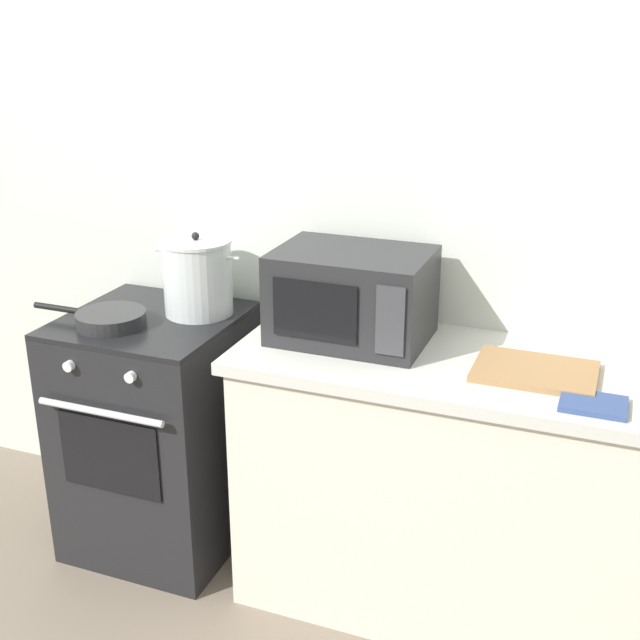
# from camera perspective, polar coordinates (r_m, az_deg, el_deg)

# --- Properties ---
(back_wall) EXTENTS (4.40, 0.10, 2.50)m
(back_wall) POSITION_cam_1_polar(r_m,az_deg,el_deg) (2.92, 2.56, 7.00)
(back_wall) COLOR silver
(back_wall) RESTS_ON ground_plane
(lower_cabinet_right) EXTENTS (1.64, 0.56, 0.88)m
(lower_cabinet_right) POSITION_cam_1_polar(r_m,az_deg,el_deg) (2.80, 11.86, -12.24)
(lower_cabinet_right) COLOR beige
(lower_cabinet_right) RESTS_ON ground_plane
(countertop_right) EXTENTS (1.70, 0.60, 0.04)m
(countertop_right) POSITION_cam_1_polar(r_m,az_deg,el_deg) (2.58, 12.60, -3.63)
(countertop_right) COLOR beige
(countertop_right) RESTS_ON lower_cabinet_right
(stove) EXTENTS (0.60, 0.64, 0.92)m
(stove) POSITION_cam_1_polar(r_m,az_deg,el_deg) (3.16, -11.23, -7.65)
(stove) COLOR black
(stove) RESTS_ON ground_plane
(stock_pot) EXTENTS (0.33, 0.25, 0.30)m
(stock_pot) POSITION_cam_1_polar(r_m,az_deg,el_deg) (2.95, -8.53, 3.00)
(stock_pot) COLOR silver
(stock_pot) RESTS_ON stove
(frying_pan) EXTENTS (0.44, 0.24, 0.05)m
(frying_pan) POSITION_cam_1_polar(r_m,az_deg,el_deg) (2.92, -14.48, 0.10)
(frying_pan) COLOR #28282B
(frying_pan) RESTS_ON stove
(microwave) EXTENTS (0.50, 0.37, 0.30)m
(microwave) POSITION_cam_1_polar(r_m,az_deg,el_deg) (2.68, 2.25, 1.72)
(microwave) COLOR #232326
(microwave) RESTS_ON countertop_right
(cutting_board) EXTENTS (0.36, 0.26, 0.02)m
(cutting_board) POSITION_cam_1_polar(r_m,az_deg,el_deg) (2.54, 14.77, -3.49)
(cutting_board) COLOR #997047
(cutting_board) RESTS_ON countertop_right
(oven_mitt) EXTENTS (0.18, 0.14, 0.02)m
(oven_mitt) POSITION_cam_1_polar(r_m,az_deg,el_deg) (2.39, 18.54, -5.58)
(oven_mitt) COLOR #33477A
(oven_mitt) RESTS_ON countertop_right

